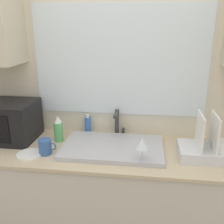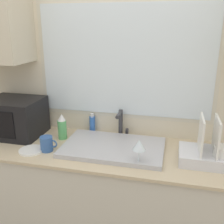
{
  "view_description": "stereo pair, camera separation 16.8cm",
  "coord_description": "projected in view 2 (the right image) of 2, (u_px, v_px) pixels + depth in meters",
  "views": [
    {
      "loc": [
        0.19,
        -1.31,
        1.7
      ],
      "look_at": [
        -0.02,
        0.27,
        1.17
      ],
      "focal_mm": 42.0,
      "sensor_mm": 36.0,
      "label": 1
    },
    {
      "loc": [
        0.36,
        -1.28,
        1.7
      ],
      "look_at": [
        -0.02,
        0.27,
        1.17
      ],
      "focal_mm": 42.0,
      "sensor_mm": 36.0,
      "label": 2
    }
  ],
  "objects": [
    {
      "name": "faucet",
      "position": [
        121.0,
        122.0,
        1.97
      ],
      "size": [
        0.08,
        0.14,
        0.21
      ],
      "color": "#333338",
      "rests_on": "countertop"
    },
    {
      "name": "spray_bottle",
      "position": [
        62.0,
        127.0,
        1.94
      ],
      "size": [
        0.07,
        0.07,
        0.19
      ],
      "color": "#59B266",
      "rests_on": "countertop"
    },
    {
      "name": "wine_glass",
      "position": [
        139.0,
        146.0,
        1.55
      ],
      "size": [
        0.08,
        0.08,
        0.17
      ],
      "color": "silver",
      "rests_on": "countertop"
    },
    {
      "name": "mug_near_sink",
      "position": [
        47.0,
        144.0,
        1.76
      ],
      "size": [
        0.12,
        0.08,
        0.1
      ],
      "color": "#335999",
      "rests_on": "countertop"
    },
    {
      "name": "microwave",
      "position": [
        15.0,
        117.0,
        2.0
      ],
      "size": [
        0.41,
        0.34,
        0.28
      ],
      "color": "black",
      "rests_on": "countertop"
    },
    {
      "name": "soap_bottle",
      "position": [
        92.0,
        124.0,
        2.07
      ],
      "size": [
        0.05,
        0.05,
        0.16
      ],
      "color": "blue",
      "rests_on": "countertop"
    },
    {
      "name": "dish_rack",
      "position": [
        208.0,
        153.0,
        1.6
      ],
      "size": [
        0.33,
        0.25,
        0.29
      ],
      "color": "silver",
      "rests_on": "countertop"
    },
    {
      "name": "wall_back",
      "position": [
        124.0,
        65.0,
        1.88
      ],
      "size": [
        6.0,
        0.38,
        2.6
      ],
      "color": "beige",
      "rests_on": "ground_plane"
    },
    {
      "name": "sink_basin",
      "position": [
        113.0,
        147.0,
        1.79
      ],
      "size": [
        0.68,
        0.43,
        0.03
      ],
      "color": "#B2B2B7",
      "rests_on": "countertop"
    },
    {
      "name": "countertop",
      "position": [
        115.0,
        204.0,
        1.93
      ],
      "size": [
        2.15,
        0.62,
        0.89
      ],
      "color": "beige",
      "rests_on": "ground_plane"
    },
    {
      "name": "small_plate",
      "position": [
        31.0,
        150.0,
        1.77
      ],
      "size": [
        0.17,
        0.17,
        0.01
      ],
      "color": "white",
      "rests_on": "countertop"
    }
  ]
}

